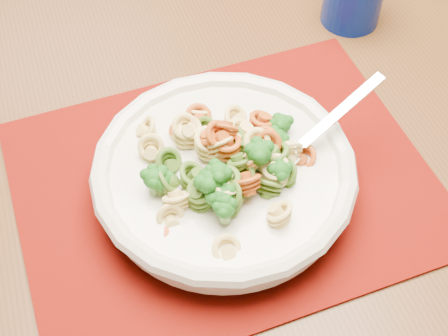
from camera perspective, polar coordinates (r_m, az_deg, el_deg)
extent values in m
cube|color=#4A2818|center=(1.57, -5.96, -3.05)|extent=(4.00, 4.00, 0.01)
cube|color=#502C16|center=(0.76, -1.34, 4.45)|extent=(1.39, 1.05, 0.04)
cube|color=#502C16|center=(1.44, 16.70, 9.26)|extent=(0.08, 0.08, 0.70)
cube|color=#650E04|center=(0.67, 0.06, -1.41)|extent=(0.50, 0.43, 0.00)
cylinder|color=silver|center=(0.66, 0.00, -1.87)|extent=(0.12, 0.12, 0.01)
cylinder|color=silver|center=(0.64, 0.00, -0.83)|extent=(0.25, 0.25, 0.03)
torus|color=silver|center=(0.63, 0.00, 0.03)|extent=(0.27, 0.27, 0.02)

